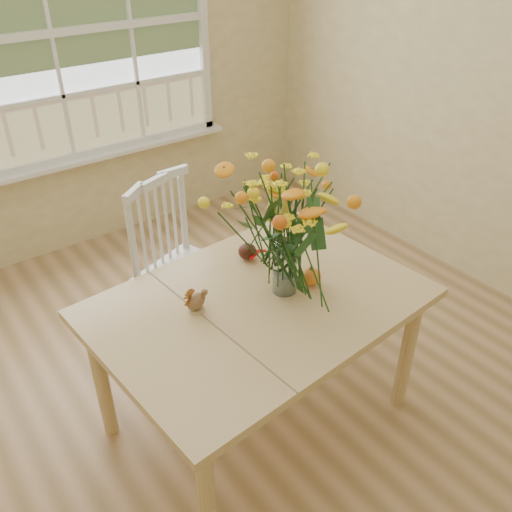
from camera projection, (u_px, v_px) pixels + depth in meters
floor at (259, 422)px, 2.79m from camera, size 4.00×4.50×0.01m
wall_back at (55, 64)px, 3.57m from camera, size 4.00×0.02×2.70m
window at (51, 36)px, 3.44m from camera, size 2.42×0.12×1.74m
dining_table at (259, 316)px, 2.45m from camera, size 1.49×1.12×0.76m
windsor_chair at (176, 259)px, 3.04m from camera, size 0.59×0.58×1.01m
flower_vase at (287, 219)px, 2.26m from camera, size 0.52×0.52×0.62m
pumpkin at (311, 277)px, 2.48m from camera, size 0.10×0.10×0.08m
turkey_figurine at (196, 302)px, 2.32m from camera, size 0.11×0.09×0.11m
dark_gourd at (247, 252)px, 2.66m from camera, size 0.13×0.09×0.08m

